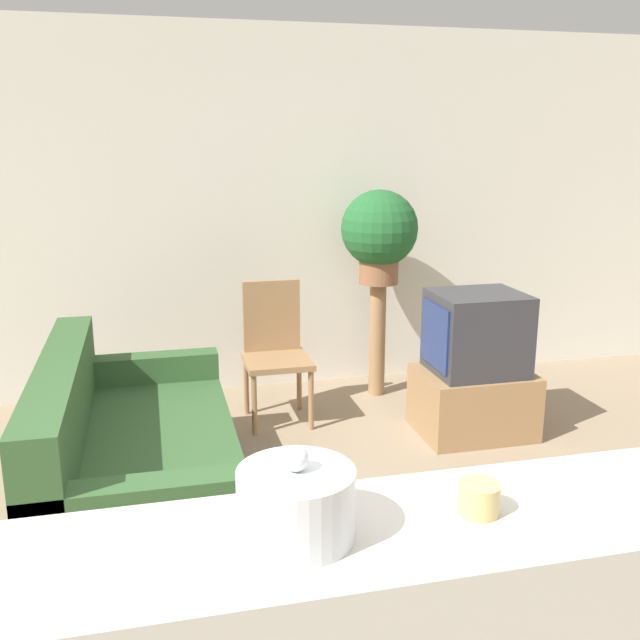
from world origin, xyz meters
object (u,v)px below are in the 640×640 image
(couch, at_px, (133,461))
(decorative_bowl, at_px, (296,503))
(wooden_chair, at_px, (275,346))
(potted_plant, at_px, (379,232))
(television, at_px, (476,333))

(couch, bearing_deg, decorative_bowl, -79.21)
(wooden_chair, xyz_separation_m, decorative_bowl, (-0.53, -3.28, 0.63))
(couch, distance_m, wooden_chair, 1.47)
(couch, distance_m, decorative_bowl, 2.37)
(couch, distance_m, potted_plant, 2.45)
(television, bearing_deg, decorative_bowl, -122.70)
(couch, height_order, television, television)
(couch, xyz_separation_m, wooden_chair, (0.94, 1.11, 0.23))
(television, height_order, wooden_chair, wooden_chair)
(television, relative_size, potted_plant, 0.85)
(television, relative_size, decorative_bowl, 2.29)
(couch, relative_size, decorative_bowl, 7.46)
(potted_plant, bearing_deg, wooden_chair, -161.09)
(television, distance_m, potted_plant, 1.09)
(television, xyz_separation_m, potted_plant, (-0.38, 0.86, 0.55))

